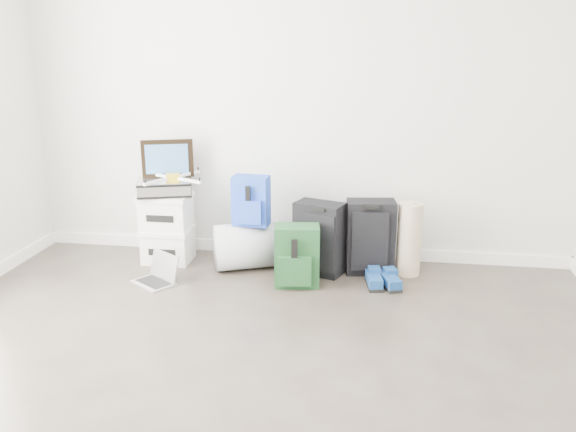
% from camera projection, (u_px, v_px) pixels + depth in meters
% --- Properties ---
extents(ground, '(5.00, 5.00, 0.00)m').
position_uv_depth(ground, '(225.00, 431.00, 2.88)').
color(ground, '#322924').
rests_on(ground, ground).
extents(room_envelope, '(4.52, 5.02, 2.71)m').
position_uv_depth(room_envelope, '(213.00, 56.00, 2.42)').
color(room_envelope, silver).
rests_on(room_envelope, ground).
extents(boxes_stack, '(0.40, 0.33, 0.57)m').
position_uv_depth(boxes_stack, '(167.00, 228.00, 5.02)').
color(boxes_stack, silver).
rests_on(boxes_stack, ground).
extents(briefcase, '(0.49, 0.42, 0.12)m').
position_uv_depth(briefcase, '(165.00, 187.00, 4.93)').
color(briefcase, '#B2B2B7').
rests_on(briefcase, boxes_stack).
extents(painting, '(0.40, 0.16, 0.31)m').
position_uv_depth(painting, '(167.00, 159.00, 4.96)').
color(painting, black).
rests_on(painting, briefcase).
extents(drone, '(0.55, 0.55, 0.05)m').
position_uv_depth(drone, '(173.00, 178.00, 4.87)').
color(drone, gold).
rests_on(drone, briefcase).
extents(duffel_bag, '(0.69, 0.57, 0.37)m').
position_uv_depth(duffel_bag, '(252.00, 246.00, 4.91)').
color(duffel_bag, gray).
rests_on(duffel_bag, ground).
extents(blue_backpack, '(0.29, 0.22, 0.39)m').
position_uv_depth(blue_backpack, '(251.00, 202.00, 4.77)').
color(blue_backpack, '#1A50AF').
rests_on(blue_backpack, duffel_bag).
extents(large_suitcase, '(0.42, 0.34, 0.57)m').
position_uv_depth(large_suitcase, '(319.00, 238.00, 4.76)').
color(large_suitcase, black).
rests_on(large_suitcase, ground).
extents(green_backpack, '(0.36, 0.28, 0.46)m').
position_uv_depth(green_backpack, '(297.00, 257.00, 4.53)').
color(green_backpack, '#153A1A').
rests_on(green_backpack, ground).
extents(carry_on, '(0.40, 0.29, 0.58)m').
position_uv_depth(carry_on, '(370.00, 237.00, 4.77)').
color(carry_on, black).
rests_on(carry_on, ground).
extents(shoes, '(0.29, 0.29, 0.09)m').
position_uv_depth(shoes, '(382.00, 281.00, 4.56)').
color(shoes, black).
rests_on(shoes, ground).
extents(rolled_rug, '(0.19, 0.19, 0.58)m').
position_uv_depth(rolled_rug, '(409.00, 239.00, 4.74)').
color(rolled_rug, tan).
rests_on(rolled_rug, ground).
extents(laptop, '(0.38, 0.36, 0.22)m').
position_uv_depth(laptop, '(158.00, 276.00, 4.63)').
color(laptop, silver).
rests_on(laptop, ground).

